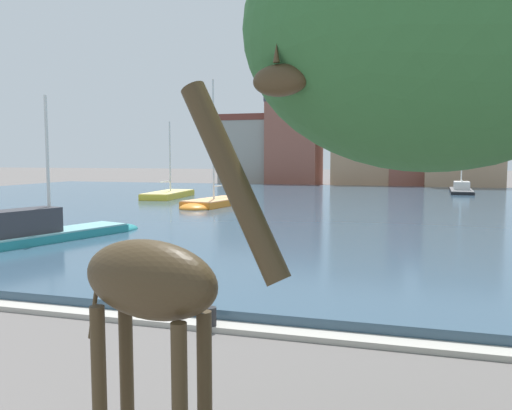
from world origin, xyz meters
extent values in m
cube|color=#334C60|center=(0.00, 33.93, 0.16)|extent=(76.41, 49.98, 0.33)
cube|color=#ADA89E|center=(0.00, 8.69, 0.06)|extent=(76.41, 0.50, 0.12)
cylinder|color=#42331E|center=(2.90, 3.72, 1.03)|extent=(0.15, 0.15, 2.06)
cylinder|color=#42331E|center=(2.81, 3.34, 1.03)|extent=(0.15, 0.15, 2.06)
ellipsoid|color=#42331E|center=(3.36, 3.41, 2.36)|extent=(1.69, 0.96, 0.79)
cylinder|color=#42331E|center=(4.33, 3.17, 3.34)|extent=(1.10, 0.47, 1.76)
ellipsoid|color=#42331E|center=(4.76, 3.07, 4.17)|extent=(0.54, 0.37, 0.26)
cone|color=#42331E|center=(4.77, 3.13, 4.38)|extent=(0.06, 0.06, 0.15)
cone|color=#42331E|center=(4.74, 3.00, 4.38)|extent=(0.06, 0.06, 0.15)
cylinder|color=#42331E|center=(2.62, 3.59, 2.03)|extent=(0.23, 0.10, 0.84)
cube|color=teal|center=(-7.66, 15.19, 0.32)|extent=(3.81, 7.90, 0.64)
ellipsoid|color=teal|center=(-6.59, 18.72, 0.32)|extent=(2.18, 3.02, 0.61)
cube|color=#6EA5A8|center=(-7.66, 15.19, 0.67)|extent=(3.73, 7.74, 0.06)
cube|color=#333338|center=(-7.83, 14.63, 1.17)|extent=(1.87, 2.93, 0.94)
cylinder|color=silver|center=(-7.49, 15.75, 3.28)|extent=(0.12, 0.12, 5.27)
cylinder|color=silver|center=(-7.89, 14.45, 1.54)|extent=(0.87, 2.62, 0.08)
cube|color=black|center=(10.71, 49.71, 0.29)|extent=(2.29, 7.65, 0.57)
ellipsoid|color=black|center=(10.90, 53.30, 0.29)|extent=(1.84, 2.73, 0.54)
cube|color=slate|center=(10.71, 49.71, 0.60)|extent=(2.25, 7.50, 0.06)
cube|color=silver|center=(10.68, 49.15, 1.00)|extent=(1.46, 2.71, 0.73)
cylinder|color=silver|center=(10.74, 50.28, 4.33)|extent=(0.12, 0.12, 7.51)
cylinder|color=silver|center=(10.67, 48.96, 1.47)|extent=(0.22, 2.65, 0.08)
cube|color=gold|center=(-12.53, 36.55, 0.38)|extent=(2.80, 6.59, 0.76)
ellipsoid|color=gold|center=(-12.78, 39.59, 0.38)|extent=(2.22, 2.41, 0.73)
cube|color=#DFCD77|center=(-12.53, 36.55, 0.79)|extent=(2.74, 6.46, 0.06)
cylinder|color=silver|center=(-12.57, 37.03, 3.59)|extent=(0.12, 0.12, 5.65)
cylinder|color=silver|center=(-12.48, 35.91, 1.66)|extent=(0.27, 2.25, 0.08)
cube|color=orange|center=(-6.42, 31.37, 0.37)|extent=(3.19, 6.01, 0.73)
ellipsoid|color=orange|center=(-6.86, 28.69, 0.37)|extent=(2.36, 2.31, 0.69)
cube|color=#E2A56E|center=(-6.42, 31.37, 0.76)|extent=(3.13, 5.89, 0.06)
cylinder|color=silver|center=(-6.49, 30.94, 4.69)|extent=(0.12, 0.12, 7.91)
cylinder|color=silver|center=(-6.32, 31.93, 1.63)|extent=(0.41, 1.98, 0.08)
ellipsoid|color=#336B38|center=(5.96, 4.28, 4.77)|extent=(3.64, 3.64, 2.73)
cylinder|color=#232326|center=(1.99, 8.54, 0.25)|extent=(0.24, 0.24, 0.50)
cube|color=gray|center=(-13.94, 63.97, 4.11)|extent=(7.04, 6.02, 8.23)
cube|color=brown|center=(-13.94, 63.97, 8.63)|extent=(7.18, 6.14, 0.80)
cube|color=#8E5142|center=(-7.90, 63.43, 5.18)|extent=(6.34, 6.31, 10.36)
cube|color=#42424C|center=(-7.90, 63.43, 10.76)|extent=(6.46, 6.44, 0.80)
cube|color=tan|center=(1.36, 63.07, 5.62)|extent=(8.51, 5.35, 11.23)
cube|color=#51281E|center=(1.36, 63.07, 11.63)|extent=(8.68, 5.46, 0.80)
cube|color=#8E5142|center=(7.72, 63.67, 4.65)|extent=(7.67, 6.71, 9.29)
cube|color=#42424C|center=(7.72, 63.67, 9.69)|extent=(7.82, 6.84, 0.80)
cube|color=tan|center=(11.89, 61.87, 5.42)|extent=(8.21, 7.50, 10.83)
cube|color=#42424C|center=(11.89, 61.87, 11.23)|extent=(8.37, 7.65, 0.80)
camera|label=1|loc=(5.75, -1.05, 3.55)|focal=36.10mm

